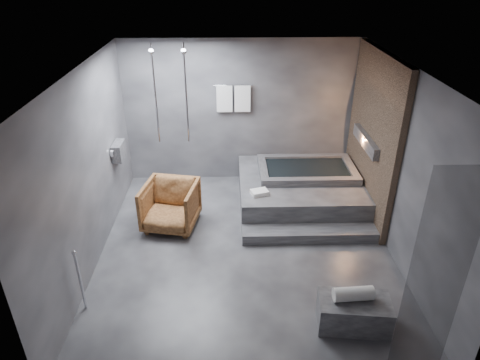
{
  "coord_description": "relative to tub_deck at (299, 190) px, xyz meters",
  "views": [
    {
      "loc": [
        -0.23,
        -5.44,
        4.12
      ],
      "look_at": [
        -0.08,
        0.3,
        1.08
      ],
      "focal_mm": 32.0,
      "sensor_mm": 36.0,
      "label": 1
    }
  ],
  "objects": [
    {
      "name": "room",
      "position": [
        -0.65,
        -1.21,
        1.48
      ],
      "size": [
        5.0,
        5.04,
        2.82
      ],
      "color": "#2C2C2F",
      "rests_on": "ground"
    },
    {
      "name": "tub_deck",
      "position": [
        0.0,
        0.0,
        0.0
      ],
      "size": [
        2.2,
        2.0,
        0.5
      ],
      "primitive_type": "cube",
      "color": "#313134",
      "rests_on": "ground"
    },
    {
      "name": "tub_step",
      "position": [
        0.0,
        -1.18,
        -0.16
      ],
      "size": [
        2.2,
        0.36,
        0.18
      ],
      "primitive_type": "cube",
      "color": "#313134",
      "rests_on": "ground"
    },
    {
      "name": "concrete_bench",
      "position": [
        0.23,
        -3.02,
        -0.05
      ],
      "size": [
        0.92,
        0.58,
        0.39
      ],
      "primitive_type": "cube",
      "rotation": [
        0.0,
        0.0,
        -0.12
      ],
      "color": "#323234",
      "rests_on": "ground"
    },
    {
      "name": "driftwood_chair",
      "position": [
        -2.29,
        -0.75,
        0.15
      ],
      "size": [
        1.0,
        1.02,
        0.8
      ],
      "primitive_type": "imported",
      "rotation": [
        0.0,
        0.0,
        -0.19
      ],
      "color": "#492812",
      "rests_on": "ground"
    },
    {
      "name": "rolled_towel",
      "position": [
        0.2,
        -3.0,
        0.23
      ],
      "size": [
        0.5,
        0.2,
        0.18
      ],
      "primitive_type": "cylinder",
      "rotation": [
        0.0,
        1.57,
        0.06
      ],
      "color": "silver",
      "rests_on": "concrete_bench"
    },
    {
      "name": "deck_towel",
      "position": [
        -0.78,
        -0.58,
        0.29
      ],
      "size": [
        0.33,
        0.28,
        0.07
      ],
      "primitive_type": "cube",
      "rotation": [
        0.0,
        0.0,
        0.3
      ],
      "color": "white",
      "rests_on": "tub_deck"
    }
  ]
}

